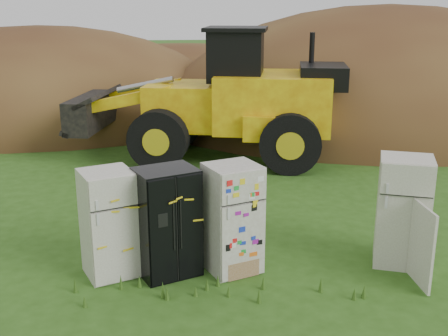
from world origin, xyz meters
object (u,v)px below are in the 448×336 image
at_px(fridge_sticker, 232,218).
at_px(wheel_loader, 203,94).
at_px(fridge_open_door, 403,211).
at_px(fridge_black_side, 167,222).
at_px(fridge_leftmost, 109,223).

relative_size(fridge_sticker, wheel_loader, 0.24).
bearing_deg(fridge_open_door, fridge_black_side, -159.65).
xyz_separation_m(fridge_leftmost, wheel_loader, (1.93, 7.07, 0.96)).
distance_m(fridge_open_door, wheel_loader, 7.75).
height_order(fridge_sticker, wheel_loader, wheel_loader).
distance_m(fridge_black_side, wheel_loader, 7.26).
bearing_deg(fridge_open_door, fridge_sticker, -160.26).
relative_size(fridge_black_side, fridge_sticker, 0.99).
relative_size(fridge_leftmost, wheel_loader, 0.23).
bearing_deg(fridge_open_door, fridge_leftmost, -160.48).
bearing_deg(fridge_leftmost, fridge_open_door, -22.97).
height_order(fridge_sticker, fridge_open_door, fridge_open_door).
bearing_deg(fridge_black_side, fridge_open_door, -22.87).
distance_m(fridge_leftmost, fridge_sticker, 2.02).
xyz_separation_m(fridge_leftmost, fridge_open_door, (4.92, -0.03, 0.05)).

